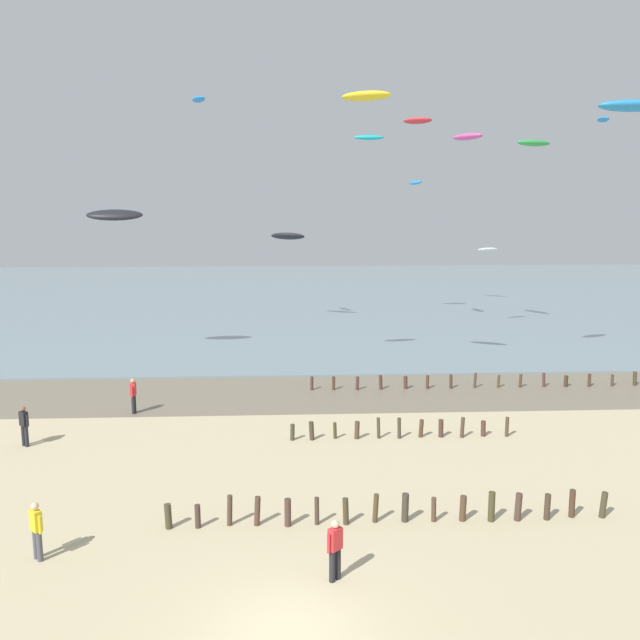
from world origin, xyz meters
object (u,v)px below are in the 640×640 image
object	(u,v)px
kite_aloft_4	(631,106)
kite_aloft_8	(418,121)
kite_aloft_6	(115,215)
kite_aloft_12	(488,250)
kite_aloft_3	(534,143)
person_left_flank	(335,548)
kite_aloft_0	(468,137)
kite_aloft_10	(288,236)
kite_aloft_11	(366,96)
kite_aloft_1	(603,119)
kite_aloft_7	(369,137)
kite_aloft_9	(416,182)
kite_aloft_5	(199,99)
person_by_waterline	(36,529)
person_mid_beach	(24,425)
person_nearest_camera	(133,395)

from	to	relation	value
kite_aloft_4	kite_aloft_8	bearing A→B (deg)	-74.92
kite_aloft_6	kite_aloft_12	xyz separation A→B (m)	(26.60, 10.20, -2.89)
kite_aloft_3	kite_aloft_4	bearing A→B (deg)	106.89
person_left_flank	kite_aloft_0	xyz separation A→B (m)	(11.89, 32.68, 13.77)
kite_aloft_10	kite_aloft_11	bearing A→B (deg)	-55.50
kite_aloft_6	kite_aloft_8	size ratio (longest dim) A/B	1.38
kite_aloft_4	kite_aloft_0	bearing A→B (deg)	-72.61
kite_aloft_1	kite_aloft_8	size ratio (longest dim) A/B	0.72
kite_aloft_3	kite_aloft_7	distance (m)	17.54
kite_aloft_10	kite_aloft_12	xyz separation A→B (m)	(15.89, -2.95, -0.96)
kite_aloft_1	kite_aloft_9	world-z (taller)	kite_aloft_1
kite_aloft_5	kite_aloft_7	xyz separation A→B (m)	(12.75, 4.59, -2.12)
kite_aloft_0	kite_aloft_4	xyz separation A→B (m)	(4.47, -14.52, 0.14)
person_by_waterline	kite_aloft_9	xyz separation A→B (m)	(17.14, 34.80, 10.65)
kite_aloft_1	kite_aloft_7	size ratio (longest dim) A/B	0.75
kite_aloft_5	kite_aloft_11	bearing A→B (deg)	-171.62
kite_aloft_11	kite_aloft_12	xyz separation A→B (m)	(11.94, 17.65, -8.91)
kite_aloft_3	kite_aloft_6	distance (m)	25.35
kite_aloft_4	kite_aloft_12	bearing A→B (deg)	-84.77
person_mid_beach	kite_aloft_6	distance (m)	17.46
person_by_waterline	kite_aloft_7	distance (m)	41.50
kite_aloft_6	kite_aloft_7	world-z (taller)	kite_aloft_7
person_mid_beach	kite_aloft_6	bearing A→B (deg)	88.97
kite_aloft_6	kite_aloft_8	distance (m)	28.19
kite_aloft_4	kite_aloft_6	world-z (taller)	kite_aloft_4
kite_aloft_3	kite_aloft_6	world-z (taller)	kite_aloft_3
person_nearest_camera	kite_aloft_12	world-z (taller)	kite_aloft_12
person_nearest_camera	kite_aloft_10	distance (m)	26.15
kite_aloft_3	kite_aloft_8	xyz separation A→B (m)	(-2.89, 19.81, 3.58)
person_by_waterline	person_nearest_camera	bearing A→B (deg)	91.34
person_mid_beach	kite_aloft_0	size ratio (longest dim) A/B	0.60
kite_aloft_0	kite_aloft_3	distance (m)	10.58
person_by_waterline	kite_aloft_1	xyz separation A→B (m)	(28.89, 28.77, 14.72)
person_mid_beach	kite_aloft_9	xyz separation A→B (m)	(20.96, 25.62, 10.65)
kite_aloft_9	kite_aloft_11	distance (m)	19.08
kite_aloft_8	kite_aloft_11	distance (m)	24.65
kite_aloft_9	kite_aloft_7	bearing A→B (deg)	-126.58
kite_aloft_3	person_nearest_camera	bearing A→B (deg)	-4.33
kite_aloft_4	kite_aloft_7	xyz separation A→B (m)	(-10.97, 19.82, 0.29)
kite_aloft_7	kite_aloft_5	bearing A→B (deg)	19.20
person_nearest_camera	person_by_waterline	xyz separation A→B (m)	(0.31, -13.45, 0.00)
kite_aloft_4	kite_aloft_10	bearing A→B (deg)	-49.96
kite_aloft_0	kite_aloft_11	world-z (taller)	kite_aloft_11
kite_aloft_1	kite_aloft_12	xyz separation A→B (m)	(-5.83, 5.96, -9.30)
kite_aloft_6	kite_aloft_8	bearing A→B (deg)	35.05
kite_aloft_8	kite_aloft_7	bearing A→B (deg)	69.15
kite_aloft_3	kite_aloft_6	size ratio (longest dim) A/B	0.68
kite_aloft_3	kite_aloft_11	xyz separation A→B (m)	(-10.07, -3.71, 1.92)
person_by_waterline	kite_aloft_4	size ratio (longest dim) A/B	0.50
kite_aloft_1	kite_aloft_10	distance (m)	24.92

